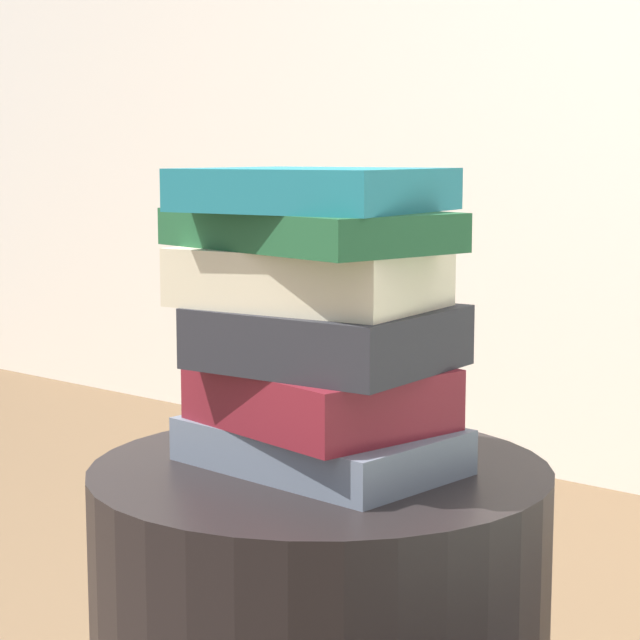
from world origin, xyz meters
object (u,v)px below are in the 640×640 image
Objects in this scene: book_maroon at (324,395)px; book_teal at (318,189)px; book_forest at (308,229)px; book_cream at (309,277)px; book_slate at (323,446)px; book_charcoal at (325,337)px.

book_teal reaches higher than book_maroon.
book_maroon is 0.17m from book_forest.
book_teal reaches higher than book_forest.
book_cream is (-0.01, -0.01, 0.12)m from book_maroon.
book_slate is at bearing 49.56° from book_forest.
book_charcoal is (0.00, -0.00, 0.06)m from book_maroon.
book_forest is 1.27× the size of book_teal.
book_charcoal is at bearing -28.67° from book_maroon.
book_cream is 0.05m from book_forest.
book_forest is 0.04m from book_teal.
book_teal is at bearing -139.27° from book_charcoal.
book_slate is at bearing 20.39° from book_cream.
book_slate is 0.26m from book_teal.
book_maroon is 0.94× the size of book_cream.
book_cream reaches higher than book_slate.
book_teal is (0.00, -0.01, 0.26)m from book_slate.
book_slate is 0.17m from book_cream.
book_forest is (-0.02, -0.01, 0.11)m from book_charcoal.
book_slate is at bearing -140.06° from book_maroon.
book_teal is (0.01, -0.00, 0.09)m from book_cream.
book_charcoal is at bearing 36.88° from book_teal.
book_charcoal is 1.01× the size of book_teal.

